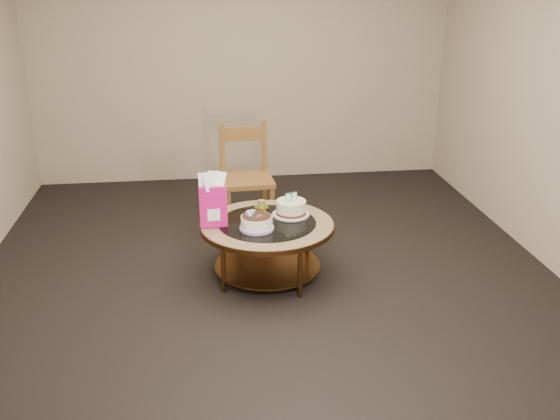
{
  "coord_description": "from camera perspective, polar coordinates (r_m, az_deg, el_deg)",
  "views": [
    {
      "loc": [
        -0.46,
        -4.32,
        2.26
      ],
      "look_at": [
        0.1,
        0.02,
        0.54
      ],
      "focal_mm": 40.0,
      "sensor_mm": 36.0,
      "label": 1
    }
  ],
  "objects": [
    {
      "name": "cream_cake",
      "position": [
        4.81,
        1.02,
        0.18
      ],
      "size": [
        0.29,
        0.29,
        0.18
      ],
      "rotation": [
        0.0,
        0.0,
        0.34
      ],
      "color": "white",
      "rests_on": "coffee_table"
    },
    {
      "name": "dining_chair",
      "position": [
        5.6,
        -3.11,
        3.0
      ],
      "size": [
        0.48,
        0.48,
        0.97
      ],
      "rotation": [
        0.0,
        0.0,
        0.06
      ],
      "color": "brown",
      "rests_on": "ground"
    },
    {
      "name": "pillar_candle",
      "position": [
        4.94,
        -1.71,
        0.38
      ],
      "size": [
        0.12,
        0.12,
        0.08
      ],
      "rotation": [
        0.0,
        0.0,
        -0.39
      ],
      "color": "#F2E463",
      "rests_on": "coffee_table"
    },
    {
      "name": "ground",
      "position": [
        4.89,
        -1.14,
        -6.09
      ],
      "size": [
        5.0,
        5.0,
        0.0
      ],
      "primitive_type": "plane",
      "color": "black",
      "rests_on": "ground"
    },
    {
      "name": "gift_bag",
      "position": [
        4.6,
        -6.16,
        0.94
      ],
      "size": [
        0.21,
        0.15,
        0.4
      ],
      "rotation": [
        0.0,
        0.0,
        0.03
      ],
      "color": "#EF167F",
      "rests_on": "coffee_table"
    },
    {
      "name": "room_walls",
      "position": [
        4.4,
        -1.29,
        12.04
      ],
      "size": [
        4.52,
        5.02,
        2.61
      ],
      "color": "tan",
      "rests_on": "ground"
    },
    {
      "name": "decorated_cake",
      "position": [
        4.56,
        -2.16,
        -1.2
      ],
      "size": [
        0.25,
        0.25,
        0.15
      ],
      "rotation": [
        0.0,
        0.0,
        0.27
      ],
      "color": "#A98CC6",
      "rests_on": "coffee_table"
    },
    {
      "name": "coffee_table",
      "position": [
        4.73,
        -1.18,
        -2.02
      ],
      "size": [
        1.02,
        1.02,
        0.46
      ],
      "color": "brown",
      "rests_on": "ground"
    }
  ]
}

